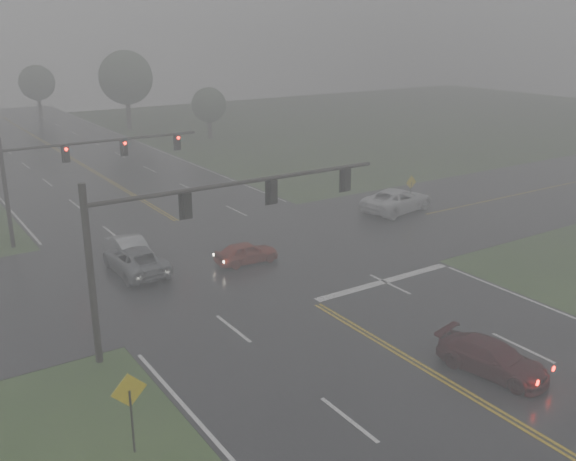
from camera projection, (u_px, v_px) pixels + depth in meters
main_road at (253, 266)px, 34.81m from camera, size 18.00×160.00×0.02m
cross_street at (235, 256)px, 36.40m from camera, size 120.00×14.00×0.02m
stop_bar at (384, 282)px, 32.72m from camera, size 8.50×0.50×0.01m
sedan_maroon at (491, 373)px, 24.20m from camera, size 2.61×4.53×1.23m
sedan_red at (247, 263)px, 35.30m from camera, size 3.58×1.58×1.20m
sedan_silver at (127, 259)px, 35.92m from camera, size 1.58×4.28×1.40m
car_grey at (136, 272)px, 33.99m from camera, size 2.34×5.05×1.40m
pickup_white at (397, 211)px, 45.07m from camera, size 6.10×3.61×1.59m
signal_gantry_near at (192, 221)px, 25.69m from camera, size 13.53×0.31×7.15m
signal_gantry_far at (70, 163)px, 38.41m from camera, size 12.12×0.33×6.50m
sign_diamond_west at (130, 400)px, 19.20m from camera, size 1.13×0.11×2.72m
sign_diamond_east at (411, 186)px, 45.24m from camera, size 1.00×0.12×2.41m
tree_ne_a at (126, 78)px, 78.05m from camera, size 6.52×6.52×9.58m
tree_e_near at (209, 105)px, 72.44m from camera, size 3.94×3.94×5.78m
tree_n_far at (37, 83)px, 89.17m from camera, size 4.89×4.89×7.18m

